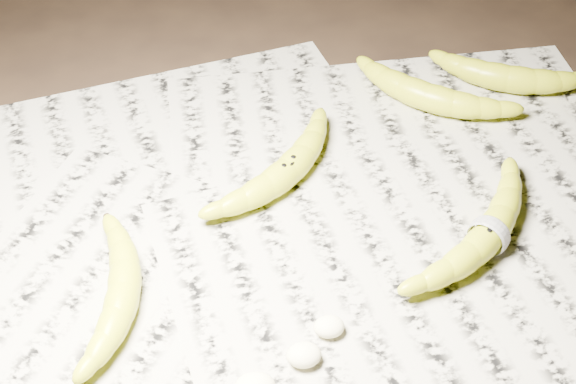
{
  "coord_description": "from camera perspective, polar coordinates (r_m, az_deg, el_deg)",
  "views": [
    {
      "loc": [
        -0.08,
        -0.61,
        0.64
      ],
      "look_at": [
        0.0,
        0.0,
        0.05
      ],
      "focal_mm": 50.0,
      "sensor_mm": 36.0,
      "label": 1
    }
  ],
  "objects": [
    {
      "name": "flesh_chunk_c",
      "position": [
        0.78,
        2.95,
        -9.37
      ],
      "size": [
        0.03,
        0.03,
        0.02
      ],
      "primitive_type": "ellipsoid",
      "color": "#F7EFBF",
      "rests_on": "newspaper_patch"
    },
    {
      "name": "banana_upper_a",
      "position": [
        1.04,
        9.88,
        6.87
      ],
      "size": [
        0.19,
        0.16,
        0.04
      ],
      "primitive_type": null,
      "rotation": [
        0.0,
        0.0,
        -0.66
      ],
      "color": "gold",
      "rests_on": "newspaper_patch"
    },
    {
      "name": "ground",
      "position": [
        0.89,
        -0.28,
        -2.51
      ],
      "size": [
        3.0,
        3.0,
        0.0
      ],
      "primitive_type": "plane",
      "color": "black",
      "rests_on": "ground"
    },
    {
      "name": "measuring_tape",
      "position": [
        0.87,
        14.12,
        -2.85
      ],
      "size": [
        0.03,
        0.04,
        0.05
      ],
      "primitive_type": "torus",
      "rotation": [
        0.0,
        1.57,
        0.78
      ],
      "color": "white",
      "rests_on": "newspaper_patch"
    },
    {
      "name": "flesh_chunk_b",
      "position": [
        0.76,
        1.14,
        -11.34
      ],
      "size": [
        0.03,
        0.03,
        0.02
      ],
      "primitive_type": "ellipsoid",
      "color": "#F7EFBF",
      "rests_on": "newspaper_patch"
    },
    {
      "name": "banana_left_b",
      "position": [
        0.81,
        -11.66,
        -6.8
      ],
      "size": [
        0.08,
        0.18,
        0.03
      ],
      "primitive_type": null,
      "rotation": [
        0.0,
        0.0,
        1.45
      ],
      "color": "gold",
      "rests_on": "newspaper_patch"
    },
    {
      "name": "newspaper_patch",
      "position": [
        0.87,
        -0.57,
        -3.36
      ],
      "size": [
        0.9,
        0.7,
        0.01
      ],
      "primitive_type": "cube",
      "color": "#A4A08C",
      "rests_on": "ground"
    },
    {
      "name": "banana_center",
      "position": [
        0.92,
        -0.06,
        1.66
      ],
      "size": [
        0.18,
        0.18,
        0.04
      ],
      "primitive_type": null,
      "rotation": [
        0.0,
        0.0,
        0.78
      ],
      "color": "gold",
      "rests_on": "newspaper_patch"
    },
    {
      "name": "banana_upper_b",
      "position": [
        1.1,
        15.38,
        7.95
      ],
      "size": [
        0.19,
        0.13,
        0.04
      ],
      "primitive_type": null,
      "rotation": [
        0.0,
        0.0,
        -0.42
      ],
      "color": "gold",
      "rests_on": "newspaper_patch"
    },
    {
      "name": "banana_taped",
      "position": [
        0.87,
        14.12,
        -2.85
      ],
      "size": [
        0.19,
        0.19,
        0.04
      ],
      "primitive_type": null,
      "rotation": [
        0.0,
        0.0,
        0.78
      ],
      "color": "gold",
      "rests_on": "newspaper_patch"
    }
  ]
}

